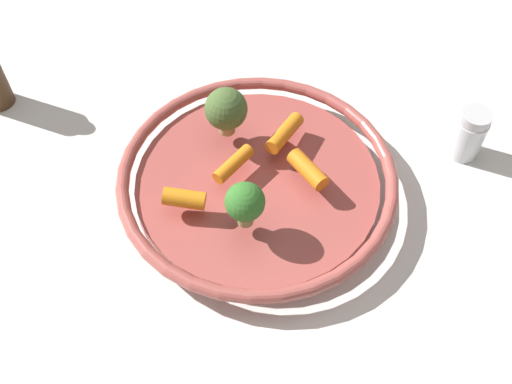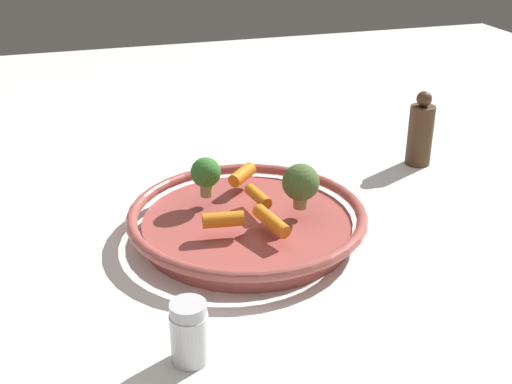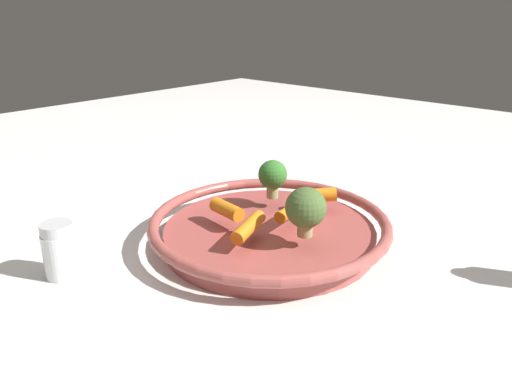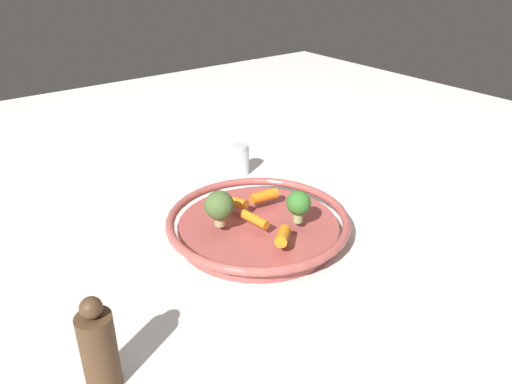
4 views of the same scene
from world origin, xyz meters
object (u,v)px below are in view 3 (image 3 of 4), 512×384
serving_bowl (269,229)px  broccoli_floret_large (273,176)px  broccoli_floret_small (306,209)px  baby_carrot_left (248,227)px  baby_carrot_near_rim (290,211)px  baby_carrot_right (227,210)px  salt_shaker (60,250)px  baby_carrot_back (320,195)px

serving_bowl → broccoli_floret_large: (-0.06, -0.04, 0.05)m
broccoli_floret_large → broccoli_floret_small: (0.07, 0.12, 0.00)m
baby_carrot_left → baby_carrot_near_rim: 0.08m
broccoli_floret_small → broccoli_floret_large: bearing=-122.4°
broccoli_floret_large → serving_bowl: bearing=37.1°
serving_bowl → baby_carrot_right: baby_carrot_right is taller
baby_carrot_left → baby_carrot_right: size_ratio=1.18×
salt_shaker → broccoli_floret_small: bearing=137.6°
broccoli_floret_large → salt_shaker: broccoli_floret_large is taller
broccoli_floret_large → broccoli_floret_small: 0.14m
baby_carrot_left → salt_shaker: salt_shaker is taller
baby_carrot_right → baby_carrot_back: 0.15m
salt_shaker → baby_carrot_back: bearing=155.5°
baby_carrot_left → baby_carrot_near_rim: size_ratio=1.13×
baby_carrot_back → broccoli_floret_large: bearing=-61.6°
serving_bowl → baby_carrot_near_rim: bearing=129.9°
baby_carrot_right → salt_shaker: bearing=-23.6°
broccoli_floret_large → salt_shaker: (0.30, -0.09, -0.04)m
serving_bowl → broccoli_floret_large: size_ratio=5.71×
baby_carrot_right → baby_carrot_left: bearing=70.7°
baby_carrot_left → baby_carrot_near_rim: (-0.08, 0.01, -0.00)m
serving_bowl → baby_carrot_right: 0.07m
baby_carrot_right → baby_carrot_near_rim: size_ratio=0.95×
baby_carrot_near_rim → salt_shaker: 0.30m
baby_carrot_left → baby_carrot_back: baby_carrot_back is taller
baby_carrot_left → baby_carrot_near_rim: bearing=175.8°
baby_carrot_back → salt_shaker: bearing=-24.5°
broccoli_floret_large → baby_carrot_near_rim: bearing=58.6°
baby_carrot_right → baby_carrot_near_rim: 0.09m
serving_bowl → salt_shaker: salt_shaker is taller
baby_carrot_back → broccoli_floret_large: size_ratio=0.80×
broccoli_floret_large → broccoli_floret_small: bearing=57.6°
broccoli_floret_large → baby_carrot_left: bearing=26.9°
baby_carrot_back → baby_carrot_right: bearing=-25.8°
baby_carrot_left → broccoli_floret_small: bearing=127.9°
baby_carrot_right → salt_shaker: 0.22m
serving_bowl → baby_carrot_back: size_ratio=7.12×
serving_bowl → baby_carrot_back: (-0.09, 0.02, 0.03)m
baby_carrot_left → baby_carrot_back: (-0.15, 0.00, 0.00)m
baby_carrot_left → salt_shaker: (0.18, -0.15, -0.02)m
baby_carrot_right → broccoli_floret_small: size_ratio=0.85×
baby_carrot_back → broccoli_floret_large: broccoli_floret_large is taller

